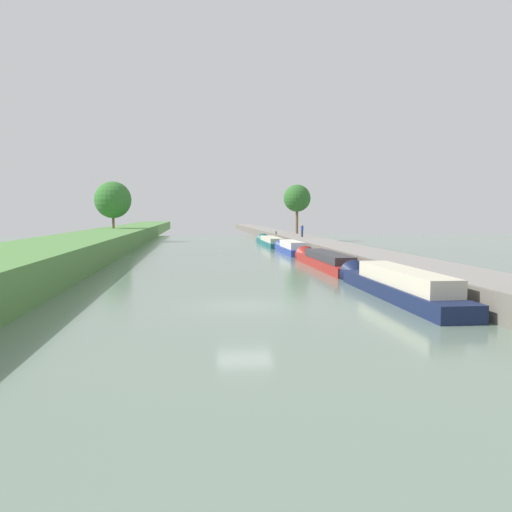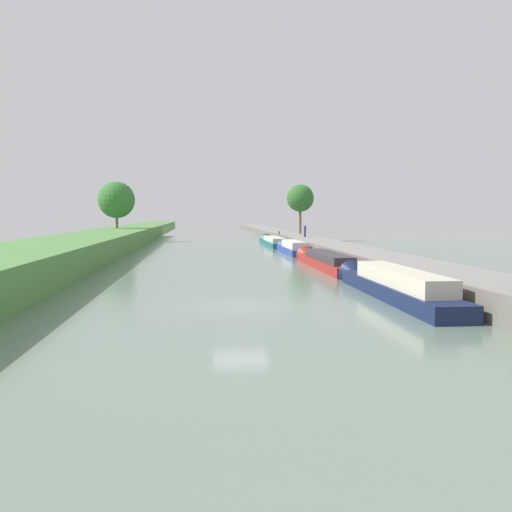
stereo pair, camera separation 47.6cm
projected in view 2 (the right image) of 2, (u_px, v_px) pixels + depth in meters
name	position (u px, v px, depth m)	size (l,w,h in m)	color
ground_plane	(240.00, 306.00, 24.40)	(160.00, 160.00, 0.00)	slate
right_towpath	(482.00, 290.00, 25.50)	(4.37, 260.00, 1.17)	gray
stone_quay	(435.00, 290.00, 25.27)	(0.25, 260.00, 1.22)	#6B665B
narrowboat_navy	(392.00, 284.00, 27.06)	(1.89, 14.38, 2.06)	#141E42
narrowboat_red	(324.00, 261.00, 42.29)	(1.88, 15.35, 1.81)	maroon
narrowboat_blue	(292.00, 248.00, 57.28)	(1.84, 11.33, 1.91)	#283D93
narrowboat_teal	(273.00, 242.00, 72.03)	(2.08, 15.66, 1.97)	#195B60
tree_rightbank_midnear	(300.00, 198.00, 81.55)	(4.12, 4.12, 7.45)	brown
tree_leftbank_downstream	(116.00, 200.00, 79.84)	(5.44, 5.44, 6.95)	brown
person_walking	(305.00, 230.00, 70.24)	(0.34, 0.34, 1.66)	#282D42
mooring_bollard_far	(279.00, 233.00, 79.21)	(0.16, 0.16, 0.45)	black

